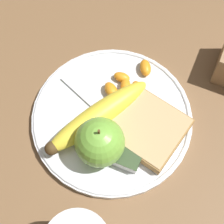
{
  "coord_description": "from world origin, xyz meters",
  "views": [
    {
      "loc": [
        -0.1,
        0.23,
        0.57
      ],
      "look_at": [
        0.0,
        0.0,
        0.03
      ],
      "focal_mm": 60.0,
      "sensor_mm": 36.0,
      "label": 1
    }
  ],
  "objects_px": {
    "apple": "(100,142)",
    "banana": "(97,117)",
    "jam_packet": "(127,158)",
    "plate": "(112,118)",
    "fork": "(104,114)",
    "bread_slice": "(149,127)"
  },
  "relations": [
    {
      "from": "fork",
      "to": "jam_packet",
      "type": "bearing_deg",
      "value": -20.04
    },
    {
      "from": "jam_packet",
      "to": "bread_slice",
      "type": "bearing_deg",
      "value": -100.89
    },
    {
      "from": "apple",
      "to": "jam_packet",
      "type": "relative_size",
      "value": 1.99
    },
    {
      "from": "apple",
      "to": "banana",
      "type": "relative_size",
      "value": 0.46
    },
    {
      "from": "apple",
      "to": "banana",
      "type": "xyz_separation_m",
      "value": [
        0.02,
        -0.04,
        -0.02
      ]
    },
    {
      "from": "fork",
      "to": "bread_slice",
      "type": "bearing_deg",
      "value": 25.11
    },
    {
      "from": "plate",
      "to": "jam_packet",
      "type": "relative_size",
      "value": 6.19
    },
    {
      "from": "apple",
      "to": "fork",
      "type": "distance_m",
      "value": 0.07
    },
    {
      "from": "plate",
      "to": "fork",
      "type": "relative_size",
      "value": 1.61
    },
    {
      "from": "banana",
      "to": "jam_packet",
      "type": "height_order",
      "value": "banana"
    },
    {
      "from": "plate",
      "to": "fork",
      "type": "height_order",
      "value": "fork"
    },
    {
      "from": "fork",
      "to": "apple",
      "type": "bearing_deg",
      "value": -50.46
    },
    {
      "from": "banana",
      "to": "jam_packet",
      "type": "distance_m",
      "value": 0.08
    },
    {
      "from": "apple",
      "to": "jam_packet",
      "type": "distance_m",
      "value": 0.05
    },
    {
      "from": "plate",
      "to": "fork",
      "type": "distance_m",
      "value": 0.01
    },
    {
      "from": "apple",
      "to": "fork",
      "type": "relative_size",
      "value": 0.52
    },
    {
      "from": "banana",
      "to": "plate",
      "type": "bearing_deg",
      "value": -138.57
    },
    {
      "from": "banana",
      "to": "bread_slice",
      "type": "relative_size",
      "value": 1.46
    },
    {
      "from": "plate",
      "to": "banana",
      "type": "xyz_separation_m",
      "value": [
        0.02,
        0.02,
        0.02
      ]
    },
    {
      "from": "banana",
      "to": "fork",
      "type": "relative_size",
      "value": 1.14
    },
    {
      "from": "plate",
      "to": "bread_slice",
      "type": "height_order",
      "value": "bread_slice"
    },
    {
      "from": "plate",
      "to": "apple",
      "type": "bearing_deg",
      "value": 95.61
    }
  ]
}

